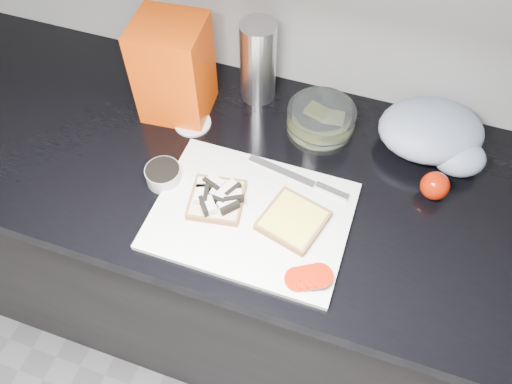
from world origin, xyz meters
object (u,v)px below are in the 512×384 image
Objects in this scene: steel_canister at (258,62)px; cutting_board at (251,215)px; glass_bowl at (321,120)px; bread_bag at (174,69)px.

cutting_board is at bearing -73.33° from steel_canister.
cutting_board is 2.53× the size of glass_bowl.
bread_bag is at bearing 137.80° from cutting_board.
cutting_board is 1.96× the size of steel_canister.
glass_bowl is (0.07, 0.28, 0.03)m from cutting_board.
steel_canister reaches higher than glass_bowl.
cutting_board is 1.67× the size of bread_bag.
cutting_board is at bearing -104.13° from glass_bowl.
cutting_board is 0.29m from glass_bowl.
steel_canister is (0.17, 0.11, -0.02)m from bread_bag.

